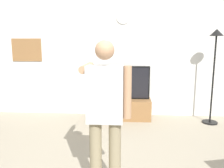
{
  "coord_description": "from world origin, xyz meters",
  "views": [
    {
      "loc": [
        0.3,
        -2.41,
        1.69
      ],
      "look_at": [
        0.06,
        1.2,
        1.05
      ],
      "focal_mm": 36.18,
      "sensor_mm": 36.0,
      "label": 1
    }
  ],
  "objects": [
    {
      "name": "framed_picture",
      "position": [
        -2.09,
        2.9,
        1.56
      ],
      "size": [
        0.72,
        0.04,
        0.54
      ],
      "primitive_type": "cube",
      "color": "olive"
    },
    {
      "name": "back_wall",
      "position": [
        0.0,
        2.95,
        1.35
      ],
      "size": [
        6.4,
        0.1,
        2.7
      ],
      "primitive_type": "cube",
      "color": "silver",
      "rests_on": "ground_plane"
    },
    {
      "name": "television",
      "position": [
        0.21,
        2.65,
        0.83
      ],
      "size": [
        1.22,
        0.07,
        0.75
      ],
      "color": "black",
      "rests_on": "tv_stand"
    },
    {
      "name": "person_standing_nearer_lamp",
      "position": [
        0.06,
        0.0,
        0.98
      ],
      "size": [
        0.58,
        0.78,
        1.73
      ],
      "color": "gray",
      "rests_on": "ground_plane"
    },
    {
      "name": "floor_lamp",
      "position": [
        2.12,
        2.41,
        1.43
      ],
      "size": [
        0.32,
        0.32,
        2.0
      ],
      "color": "black",
      "rests_on": "ground_plane"
    },
    {
      "name": "tv_stand",
      "position": [
        0.21,
        2.6,
        0.23
      ],
      "size": [
        1.28,
        0.54,
        0.45
      ],
      "color": "olive",
      "rests_on": "ground_plane"
    },
    {
      "name": "wall_clock",
      "position": [
        0.21,
        2.89,
        2.3
      ],
      "size": [
        0.31,
        0.03,
        0.31
      ],
      "primitive_type": "cylinder",
      "rotation": [
        1.57,
        0.0,
        0.0
      ],
      "color": "white"
    }
  ]
}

